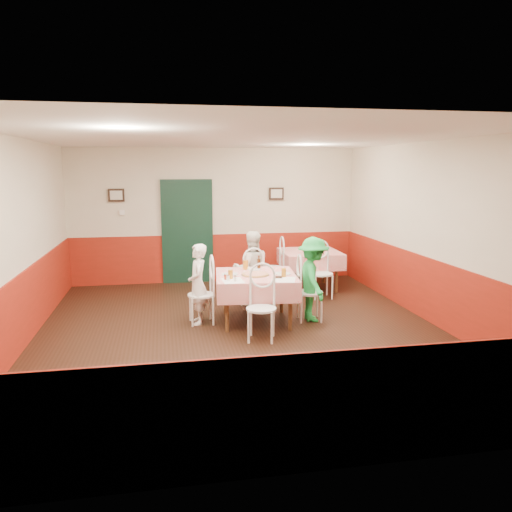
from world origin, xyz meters
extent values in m
plane|color=black|center=(0.00, 0.00, 0.00)|extent=(7.00, 7.00, 0.00)
plane|color=white|center=(0.00, 0.00, 2.80)|extent=(7.00, 7.00, 0.00)
cube|color=beige|center=(0.00, 3.50, 1.40)|extent=(6.00, 0.10, 2.80)
cube|color=beige|center=(0.00, -3.50, 1.40)|extent=(6.00, 0.10, 2.80)
cube|color=beige|center=(-3.00, 0.00, 1.40)|extent=(0.10, 7.00, 2.80)
cube|color=beige|center=(3.00, 0.00, 1.40)|extent=(0.10, 7.00, 2.80)
cube|color=maroon|center=(0.00, 3.48, 0.50)|extent=(6.00, 0.03, 1.00)
cube|color=maroon|center=(0.00, -3.48, 0.50)|extent=(6.00, 0.03, 1.00)
cube|color=maroon|center=(-2.98, 0.00, 0.50)|extent=(0.03, 7.00, 1.00)
cube|color=maroon|center=(2.98, 0.00, 0.50)|extent=(0.03, 7.00, 1.00)
cube|color=black|center=(-0.60, 3.45, 1.05)|extent=(0.96, 0.06, 2.10)
cube|color=black|center=(-2.00, 3.45, 1.85)|extent=(0.32, 0.03, 0.26)
cube|color=black|center=(1.30, 3.45, 1.85)|extent=(0.32, 0.03, 0.26)
cube|color=white|center=(-1.90, 3.45, 1.50)|extent=(0.10, 0.03, 0.10)
cube|color=red|center=(0.30, 0.47, 0.38)|extent=(1.33, 1.33, 0.77)
cube|color=red|center=(1.77, 2.44, 0.38)|extent=(1.15, 1.15, 0.77)
cylinder|color=#B74723|center=(0.28, 0.41, 0.77)|extent=(0.44, 0.44, 0.03)
cylinder|color=white|center=(-0.10, 0.52, 0.77)|extent=(0.27, 0.27, 0.01)
cylinder|color=white|center=(0.71, 0.41, 0.77)|extent=(0.27, 0.27, 0.01)
cylinder|color=white|center=(0.33, 0.86, 0.77)|extent=(0.27, 0.27, 0.01)
cylinder|color=#BF7219|center=(-0.13, 0.23, 0.83)|extent=(0.08, 0.08, 0.13)
cylinder|color=#BF7219|center=(0.68, 0.21, 0.83)|extent=(0.08, 0.08, 0.13)
cylinder|color=#BF7219|center=(0.20, 0.87, 0.84)|extent=(0.09, 0.09, 0.15)
cylinder|color=#381C0A|center=(0.42, 0.87, 0.86)|extent=(0.06, 0.06, 0.20)
cylinder|color=silver|center=(-0.18, 0.11, 0.81)|extent=(0.04, 0.04, 0.09)
cylinder|color=silver|center=(-0.09, 0.04, 0.81)|extent=(0.04, 0.04, 0.09)
cylinder|color=#B23319|center=(-0.22, 0.18, 0.81)|extent=(0.04, 0.04, 0.09)
cube|color=white|center=(-0.12, 0.10, 0.76)|extent=(0.32, 0.41, 0.00)
cube|color=white|center=(0.65, 0.03, 0.76)|extent=(0.41, 0.47, 0.00)
cube|color=black|center=(0.58, 0.16, 0.77)|extent=(0.12, 0.10, 0.02)
imported|color=gray|center=(-0.60, 0.56, 0.62)|extent=(0.31, 0.47, 1.25)
imported|color=gray|center=(0.39, 1.36, 0.66)|extent=(0.65, 0.51, 1.32)
imported|color=gray|center=(1.19, 0.38, 0.67)|extent=(0.55, 0.89, 1.33)
camera|label=1|loc=(-1.10, -6.96, 2.38)|focal=35.00mm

